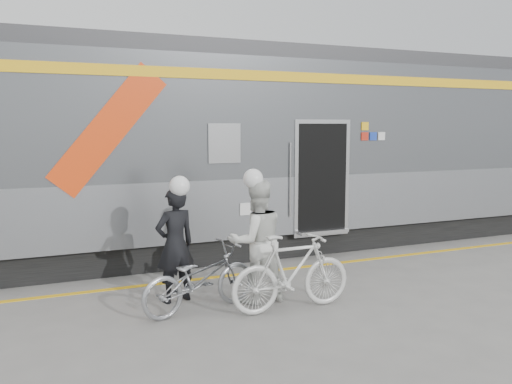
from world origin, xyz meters
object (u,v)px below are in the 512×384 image
bicycle_left (200,278)px  bicycle_right (292,272)px  man (175,245)px  woman (256,241)px

bicycle_left → bicycle_right: bicycle_right is taller
man → bicycle_left: (0.20, -0.55, -0.38)m
bicycle_left → woman: 0.99m
bicycle_right → man: bearing=53.3°
bicycle_left → man: bearing=6.1°
bicycle_right → bicycle_left: bearing=68.1°
woman → man: bearing=-23.6°
bicycle_left → bicycle_right: (1.19, -0.47, 0.08)m
man → bicycle_right: 1.74m
man → bicycle_left: bearing=96.1°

